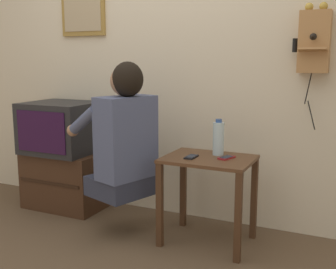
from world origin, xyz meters
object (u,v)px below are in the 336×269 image
object	(u,v)px
person	(124,135)
wall_phone_antique	(314,41)
television	(61,127)
cell_phone_held	(191,157)
framed_picture	(83,3)
water_bottle	(218,138)
cell_phone_spare	(227,158)

from	to	relation	value
person	wall_phone_antique	distance (m)	1.41
television	cell_phone_held	world-z (taller)	television
framed_picture	cell_phone_held	xyz separation A→B (m)	(1.17, -0.46, -1.10)
television	person	bearing A→B (deg)	-20.10
television	cell_phone_held	distance (m)	1.27
water_bottle	person	bearing A→B (deg)	-159.42
person	framed_picture	bearing A→B (deg)	71.42
framed_picture	cell_phone_held	size ratio (longest dim) A/B	4.29
wall_phone_antique	framed_picture	world-z (taller)	framed_picture
television	water_bottle	xyz separation A→B (m)	(1.38, -0.05, 0.03)
cell_phone_spare	person	bearing A→B (deg)	-150.39
framed_picture	cell_phone_spare	bearing A→B (deg)	-15.28
television	water_bottle	size ratio (longest dim) A/B	2.31
television	framed_picture	world-z (taller)	framed_picture
framed_picture	cell_phone_spare	xyz separation A→B (m)	(1.39, -0.38, -1.10)
person	cell_phone_spare	xyz separation A→B (m)	(0.70, 0.15, -0.12)
wall_phone_antique	water_bottle	xyz separation A→B (m)	(-0.55, -0.26, -0.65)
wall_phone_antique	framed_picture	size ratio (longest dim) A/B	1.54
framed_picture	television	bearing A→B (deg)	-106.75
person	framed_picture	distance (m)	1.31
television	cell_phone_spare	bearing A→B (deg)	-5.12
person	cell_phone_held	size ratio (longest dim) A/B	7.55
cell_phone_held	person	bearing A→B (deg)	-170.87
person	water_bottle	size ratio (longest dim) A/B	3.81
cell_phone_held	water_bottle	bearing A→B (deg)	49.81
television	water_bottle	world-z (taller)	television
person	cell_phone_spare	size ratio (longest dim) A/B	6.90
person	water_bottle	xyz separation A→B (m)	(0.61, 0.23, -0.01)
person	television	size ratio (longest dim) A/B	1.65
television	cell_phone_spare	distance (m)	1.47
person	television	distance (m)	0.82
wall_phone_antique	framed_picture	xyz separation A→B (m)	(-1.86, 0.04, 0.34)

